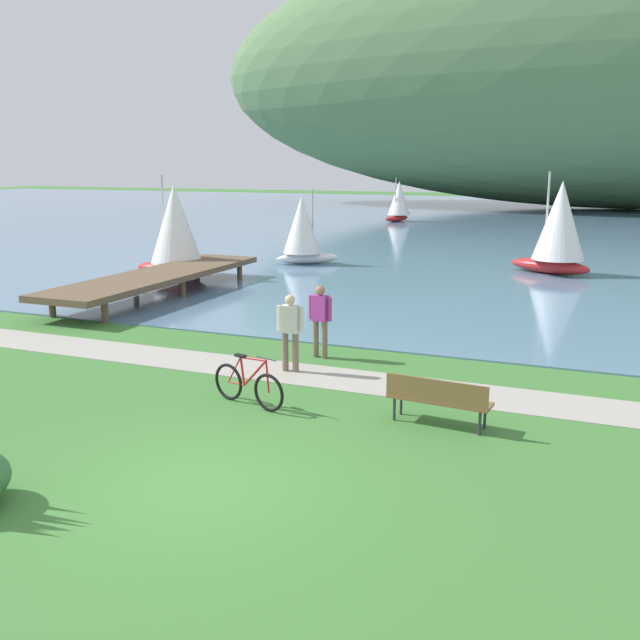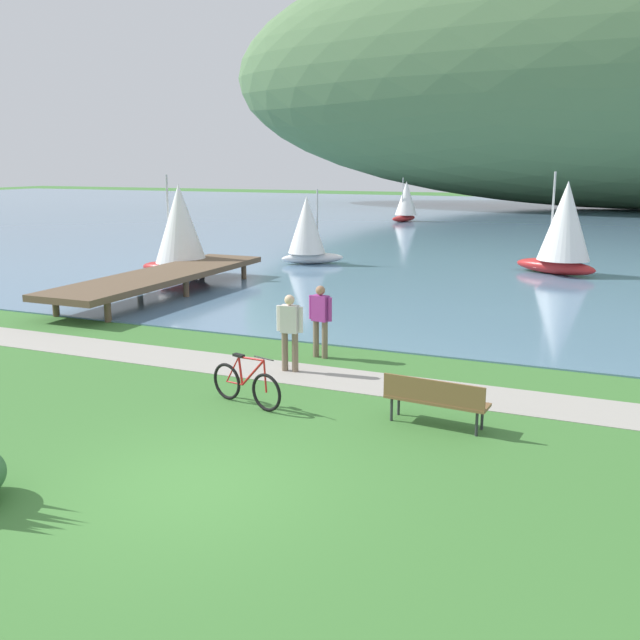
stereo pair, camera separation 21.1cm
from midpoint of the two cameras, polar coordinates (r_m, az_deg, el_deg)
ground_plane at (r=10.36m, az=-9.68°, el=-13.10°), size 200.00×200.00×0.00m
bay_water at (r=56.17m, az=17.81°, el=7.53°), size 180.00×80.00×0.04m
shoreline_path at (r=14.91m, az=1.69°, el=-4.76°), size 60.00×1.50×0.01m
park_bench_near_camera at (r=12.31m, az=9.83°, el=-6.25°), size 1.84×0.64×0.88m
bicycle_leaning_near_bench at (r=13.27m, az=-5.56°, el=-5.27°), size 1.71×0.56×1.01m
person_at_shoreline at (r=16.27m, az=0.40°, el=0.27°), size 0.60×0.28×1.71m
person_on_the_grass at (r=15.17m, az=-2.08°, el=-0.66°), size 0.61×0.24×1.71m
sailboat_nearest_to_shore at (r=29.88m, az=19.42°, el=7.14°), size 3.57×2.74×4.09m
sailboat_mid_bay at (r=54.93m, az=7.10°, el=9.58°), size 2.12×2.94×3.33m
sailboat_toward_hillside at (r=28.17m, az=-11.16°, el=7.22°), size 3.47×2.24×3.98m
sailboat_far_off at (r=31.37m, az=-0.83°, el=7.40°), size 2.77×2.41×3.30m
pier_dock at (r=24.60m, az=-12.49°, el=3.52°), size 2.40×10.00×0.80m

